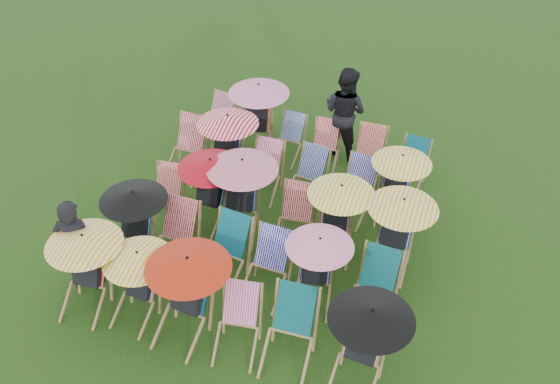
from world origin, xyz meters
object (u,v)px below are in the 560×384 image
(deckchair_0, at_px, (84,270))
(deckchair_29, at_px, (411,165))
(person_left, at_px, (77,246))
(person_rear, at_px, (345,112))
(deckchair_5, at_px, (362,346))

(deckchair_0, distance_m, deckchair_29, 6.06)
(deckchair_29, height_order, person_left, person_left)
(deckchair_0, height_order, person_rear, person_rear)
(deckchair_0, height_order, deckchair_5, deckchair_5)
(deckchair_29, bearing_deg, person_rear, 164.71)
(deckchair_5, bearing_deg, deckchair_0, -174.51)
(deckchair_29, distance_m, person_left, 6.05)
(deckchair_5, height_order, deckchair_29, deckchair_5)
(deckchair_5, bearing_deg, person_left, -178.27)
(deckchair_29, height_order, person_rear, person_rear)
(person_left, bearing_deg, deckchair_29, -152.53)
(person_left, bearing_deg, deckchair_0, 116.83)
(deckchair_5, bearing_deg, person_rear, 112.33)
(deckchair_0, height_order, person_left, person_left)
(deckchair_0, relative_size, deckchair_5, 0.99)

